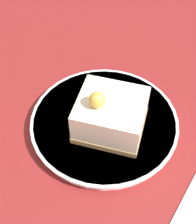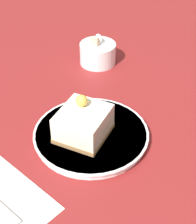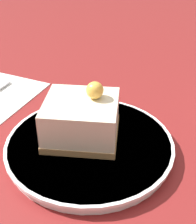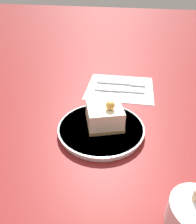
% 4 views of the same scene
% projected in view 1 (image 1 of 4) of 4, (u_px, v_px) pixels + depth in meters
% --- Properties ---
extents(ground_plane, '(4.00, 4.00, 0.00)m').
position_uv_depth(ground_plane, '(80.00, 138.00, 0.47)').
color(ground_plane, maroon).
extents(plate, '(0.22, 0.22, 0.02)m').
position_uv_depth(plate, '(104.00, 123.00, 0.47)').
color(plate, white).
rests_on(plate, ground_plane).
extents(cake_slice, '(0.12, 0.11, 0.08)m').
position_uv_depth(cake_slice, '(111.00, 115.00, 0.44)').
color(cake_slice, '#9E7547').
rests_on(cake_slice, plate).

